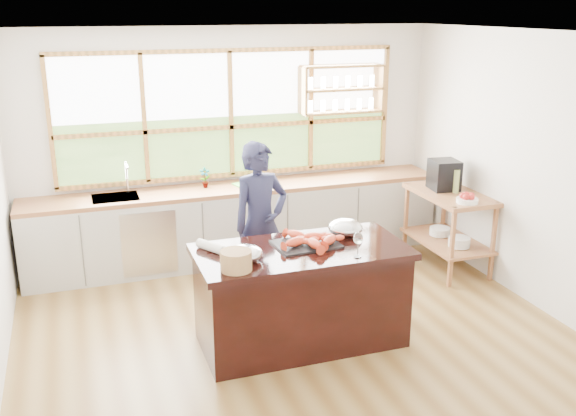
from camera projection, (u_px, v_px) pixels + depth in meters
name	position (u px, v px, depth m)	size (l,w,h in m)	color
ground_plane	(294.00, 331.00, 6.00)	(5.00, 5.00, 0.00)	olive
room_shell	(278.00, 136.00, 5.94)	(5.02, 4.52, 2.71)	silver
back_counter	(238.00, 222.00, 7.61)	(4.90, 0.63, 0.90)	#B0AFA7
right_shelf_unit	(449.00, 218.00, 7.30)	(0.62, 1.10, 0.90)	olive
island	(301.00, 296.00, 5.68)	(1.85, 0.90, 0.90)	black
cook	(260.00, 224.00, 6.39)	(0.61, 0.40, 1.66)	#1D1F3A
potted_plant	(205.00, 178.00, 7.38)	(0.13, 0.09, 0.24)	slate
cutting_board	(253.00, 184.00, 7.53)	(0.40, 0.30, 0.01)	#59C642
espresso_machine	(444.00, 175.00, 7.31)	(0.30, 0.32, 0.34)	black
wine_bottle	(456.00, 181.00, 7.17)	(0.07, 0.07, 0.26)	#92A658
fruit_bowl	(467.00, 199.00, 6.83)	(0.23, 0.23, 0.11)	white
slate_board	(306.00, 244.00, 5.63)	(0.55, 0.40, 0.02)	black
lobster_pile	(310.00, 240.00, 5.59)	(0.52, 0.48, 0.08)	#E24426
mixing_bowl_left	(245.00, 254.00, 5.27)	(0.29, 0.29, 0.14)	silver
mixing_bowl_right	(345.00, 228.00, 5.87)	(0.32, 0.32, 0.15)	silver
wine_glass	(358.00, 239.00, 5.31)	(0.08, 0.08, 0.22)	white
wicker_basket	(236.00, 261.00, 5.08)	(0.25, 0.25, 0.16)	#A17F48
parchment_roll	(211.00, 247.00, 5.48)	(0.08, 0.08, 0.30)	white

